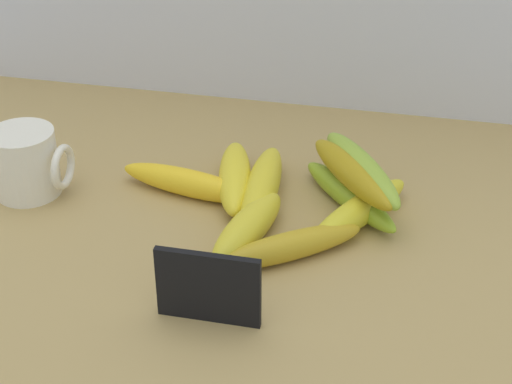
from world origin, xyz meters
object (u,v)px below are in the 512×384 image
(banana_1, at_px, (233,177))
(banana_2, at_px, (248,228))
(banana_6, at_px, (359,211))
(banana_8, at_px, (362,169))
(banana_3, at_px, (190,183))
(banana_5, at_px, (349,196))
(banana_0, at_px, (262,188))
(coffee_mug, at_px, (27,163))
(chalkboard_sign, at_px, (208,290))
(banana_7, at_px, (352,173))
(banana_4, at_px, (289,246))

(banana_1, bearing_deg, banana_2, -67.83)
(banana_6, bearing_deg, banana_2, -151.18)
(banana_6, xyz_separation_m, banana_8, (-0.00, 0.04, 0.03))
(banana_3, bearing_deg, banana_5, 4.44)
(banana_0, height_order, banana_5, banana_0)
(coffee_mug, relative_size, banana_3, 0.51)
(banana_1, xyz_separation_m, banana_5, (0.15, -0.01, -0.00))
(banana_8, bearing_deg, banana_3, -173.53)
(banana_2, bearing_deg, banana_6, 28.82)
(coffee_mug, xyz_separation_m, banana_2, (0.30, -0.05, -0.02))
(banana_8, bearing_deg, chalkboard_sign, -116.74)
(banana_3, bearing_deg, coffee_mug, -169.76)
(banana_3, distance_m, banana_5, 0.21)
(banana_0, height_order, banana_7, banana_7)
(banana_4, height_order, banana_5, same)
(banana_5, distance_m, banana_6, 0.04)
(chalkboard_sign, xyz_separation_m, banana_3, (-0.09, 0.23, -0.02))
(coffee_mug, relative_size, banana_6, 0.54)
(banana_0, relative_size, banana_3, 1.03)
(chalkboard_sign, xyz_separation_m, banana_7, (0.12, 0.25, 0.01))
(banana_2, distance_m, banana_6, 0.14)
(banana_8, bearing_deg, banana_6, -84.64)
(banana_5, bearing_deg, banana_6, -65.67)
(banana_0, bearing_deg, banana_5, 6.26)
(banana_5, height_order, banana_6, banana_6)
(banana_4, xyz_separation_m, banana_7, (0.06, 0.12, 0.03))
(banana_1, height_order, banana_8, banana_8)
(chalkboard_sign, bearing_deg, banana_4, 63.10)
(banana_5, bearing_deg, banana_3, -175.56)
(banana_0, distance_m, banana_7, 0.12)
(coffee_mug, xyz_separation_m, banana_3, (0.21, 0.04, -0.03))
(coffee_mug, relative_size, banana_8, 0.52)
(banana_3, xyz_separation_m, banana_5, (0.21, 0.02, -0.00))
(banana_7, relative_size, banana_8, 0.94)
(banana_1, distance_m, banana_6, 0.17)
(banana_2, distance_m, banana_4, 0.06)
(banana_8, bearing_deg, banana_1, -178.79)
(banana_1, xyz_separation_m, banana_3, (-0.05, -0.02, -0.00))
(banana_0, height_order, banana_8, banana_8)
(banana_0, relative_size, banana_1, 1.15)
(coffee_mug, bearing_deg, banana_5, 7.37)
(banana_2, relative_size, banana_7, 0.88)
(banana_0, relative_size, banana_6, 1.08)
(banana_2, distance_m, banana_7, 0.15)
(coffee_mug, height_order, banana_2, coffee_mug)
(banana_2, distance_m, banana_3, 0.13)
(banana_2, distance_m, banana_5, 0.15)
(chalkboard_sign, xyz_separation_m, banana_1, (-0.04, 0.25, -0.02))
(chalkboard_sign, distance_m, banana_5, 0.27)
(banana_3, bearing_deg, banana_4, -35.91)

